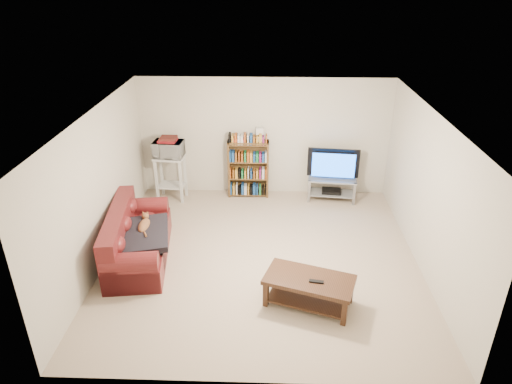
{
  "coord_description": "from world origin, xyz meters",
  "views": [
    {
      "loc": [
        0.12,
        -6.21,
        4.24
      ],
      "look_at": [
        -0.1,
        0.4,
        1.0
      ],
      "focal_mm": 32.0,
      "sensor_mm": 36.0,
      "label": 1
    }
  ],
  "objects_px": {
    "coffee_table": "(309,286)",
    "tv_stand": "(332,185)",
    "sofa": "(134,242)",
    "bookshelf": "(248,168)"
  },
  "relations": [
    {
      "from": "coffee_table",
      "to": "tv_stand",
      "type": "xyz_separation_m",
      "value": [
        0.69,
        3.26,
        0.02
      ]
    },
    {
      "from": "bookshelf",
      "to": "coffee_table",
      "type": "bearing_deg",
      "value": -73.87
    },
    {
      "from": "coffee_table",
      "to": "tv_stand",
      "type": "relative_size",
      "value": 1.35
    },
    {
      "from": "bookshelf",
      "to": "tv_stand",
      "type": "bearing_deg",
      "value": -5.13
    },
    {
      "from": "sofa",
      "to": "tv_stand",
      "type": "relative_size",
      "value": 2.09
    },
    {
      "from": "coffee_table",
      "to": "tv_stand",
      "type": "height_order",
      "value": "tv_stand"
    },
    {
      "from": "tv_stand",
      "to": "bookshelf",
      "type": "height_order",
      "value": "bookshelf"
    },
    {
      "from": "sofa",
      "to": "bookshelf",
      "type": "distance_m",
      "value": 2.93
    },
    {
      "from": "tv_stand",
      "to": "bookshelf",
      "type": "relative_size",
      "value": 0.83
    },
    {
      "from": "coffee_table",
      "to": "tv_stand",
      "type": "distance_m",
      "value": 3.33
    }
  ]
}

